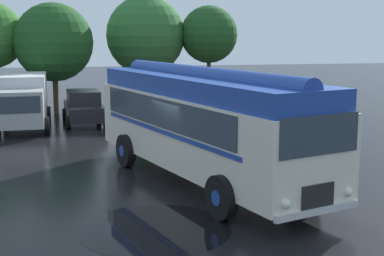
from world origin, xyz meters
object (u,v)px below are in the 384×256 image
object	(u,v)px
car_far_right	(249,104)
box_van	(24,99)
car_mid_right	(200,104)
car_near_left	(84,107)
traffic_cone	(345,177)
vintage_bus	(203,120)
car_mid_left	(148,107)

from	to	relation	value
car_far_right	box_van	distance (m)	11.13
car_mid_right	car_far_right	world-z (taller)	same
car_near_left	car_far_right	size ratio (longest dim) A/B	1.01
car_far_right	traffic_cone	xyz separation A→B (m)	(-1.00, -12.17, -0.57)
vintage_bus	box_van	xyz separation A→B (m)	(-6.11, 11.13, -0.53)
box_van	car_mid_right	bearing A→B (deg)	3.19
car_mid_right	traffic_cone	bearing A→B (deg)	-83.73
vintage_bus	box_van	size ratio (longest dim) A/B	1.78
vintage_bus	car_mid_right	world-z (taller)	vintage_bus
box_van	traffic_cone	distance (m)	16.06
car_mid_left	car_mid_right	world-z (taller)	same
car_mid_left	traffic_cone	world-z (taller)	car_mid_left
box_van	traffic_cone	bearing A→B (deg)	-50.88
vintage_bus	car_mid_right	xyz separation A→B (m)	(2.59, 11.62, -1.05)
car_mid_left	car_near_left	bearing A→B (deg)	167.27
car_mid_right	car_far_right	xyz separation A→B (m)	(2.42, -0.75, 0.00)
vintage_bus	traffic_cone	world-z (taller)	vintage_bus
car_near_left	car_mid_right	distance (m)	5.91
car_near_left	box_van	world-z (taller)	box_van
car_mid_left	traffic_cone	bearing A→B (deg)	-70.98
vintage_bus	traffic_cone	size ratio (longest dim) A/B	18.84
car_far_right	traffic_cone	bearing A→B (deg)	-94.71
car_mid_left	car_mid_right	size ratio (longest dim) A/B	0.98
vintage_bus	car_mid_right	distance (m)	11.95
car_far_right	box_van	world-z (taller)	box_van
car_near_left	box_van	xyz separation A→B (m)	(-2.78, -0.52, 0.52)
car_mid_right	traffic_cone	size ratio (longest dim) A/B	7.94
car_mid_left	box_van	xyz separation A→B (m)	(-5.89, 0.18, 0.52)
car_mid_left	traffic_cone	size ratio (longest dim) A/B	7.75
car_near_left	car_mid_left	size ratio (longest dim) A/B	1.01
vintage_bus	car_mid_left	xyz separation A→B (m)	(-0.22, 10.95, -1.05)
car_mid_right	vintage_bus	bearing A→B (deg)	-102.55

